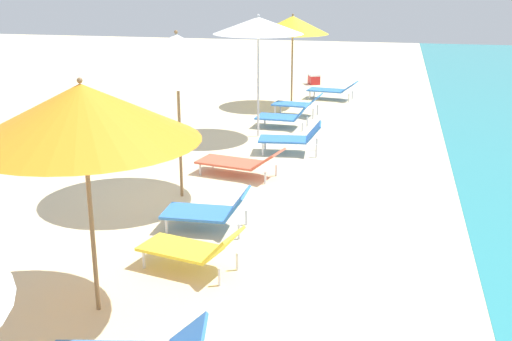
{
  "coord_description": "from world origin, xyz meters",
  "views": [
    {
      "loc": [
        2.48,
        5.95,
        3.61
      ],
      "look_at": [
        0.93,
        13.06,
        1.33
      ],
      "focal_mm": 44.44,
      "sensor_mm": 36.0,
      "label": 1
    }
  ],
  "objects_px": {
    "lounger_sixth_inland": "(292,137)",
    "umbrella_farthest": "(293,25)",
    "lounger_sixth_shoreside": "(285,116)",
    "lounger_farthest_inland": "(298,103)",
    "lounger_farthest_shoreside": "(333,89)",
    "umbrella_fourth": "(82,113)",
    "lounger_fourth_shoreside": "(193,248)",
    "cooler_box": "(314,79)",
    "lounger_fifth_shoreside": "(241,161)",
    "lounger_fifth_inland": "(209,210)",
    "umbrella_sixth": "(258,26)",
    "umbrella_fifth": "(177,56)"
  },
  "relations": [
    {
      "from": "lounger_sixth_shoreside",
      "to": "lounger_sixth_inland",
      "type": "bearing_deg",
      "value": 107.28
    },
    {
      "from": "cooler_box",
      "to": "umbrella_sixth",
      "type": "bearing_deg",
      "value": -92.66
    },
    {
      "from": "lounger_fifth_inland",
      "to": "lounger_farthest_shoreside",
      "type": "relative_size",
      "value": 0.83
    },
    {
      "from": "lounger_fourth_shoreside",
      "to": "umbrella_fifth",
      "type": "xyz_separation_m",
      "value": [
        -1.04,
        2.61,
        2.05
      ]
    },
    {
      "from": "lounger_sixth_shoreside",
      "to": "cooler_box",
      "type": "height_order",
      "value": "lounger_sixth_shoreside"
    },
    {
      "from": "umbrella_fifth",
      "to": "lounger_sixth_shoreside",
      "type": "distance_m",
      "value": 5.7
    },
    {
      "from": "umbrella_fourth",
      "to": "lounger_sixth_inland",
      "type": "height_order",
      "value": "umbrella_fourth"
    },
    {
      "from": "lounger_sixth_inland",
      "to": "umbrella_fifth",
      "type": "bearing_deg",
      "value": 59.34
    },
    {
      "from": "lounger_fourth_shoreside",
      "to": "lounger_sixth_inland",
      "type": "relative_size",
      "value": 1.04
    },
    {
      "from": "umbrella_sixth",
      "to": "lounger_sixth_inland",
      "type": "bearing_deg",
      "value": -51.73
    },
    {
      "from": "lounger_fourth_shoreside",
      "to": "lounger_fifth_inland",
      "type": "bearing_deg",
      "value": -69.08
    },
    {
      "from": "umbrella_fifth",
      "to": "lounger_sixth_shoreside",
      "type": "xyz_separation_m",
      "value": [
        0.84,
        5.25,
        -2.06
      ]
    },
    {
      "from": "lounger_farthest_inland",
      "to": "umbrella_fourth",
      "type": "bearing_deg",
      "value": 93.26
    },
    {
      "from": "umbrella_farthest",
      "to": "lounger_farthest_inland",
      "type": "relative_size",
      "value": 1.92
    },
    {
      "from": "umbrella_fourth",
      "to": "lounger_farthest_inland",
      "type": "bearing_deg",
      "value": 86.42
    },
    {
      "from": "lounger_sixth_shoreside",
      "to": "lounger_fourth_shoreside",
      "type": "bearing_deg",
      "value": 94.99
    },
    {
      "from": "lounger_fourth_shoreside",
      "to": "lounger_farthest_inland",
      "type": "xyz_separation_m",
      "value": [
        -0.08,
        9.27,
        0.02
      ]
    },
    {
      "from": "umbrella_farthest",
      "to": "cooler_box",
      "type": "relative_size",
      "value": 4.97
    },
    {
      "from": "lounger_fifth_shoreside",
      "to": "lounger_fifth_inland",
      "type": "height_order",
      "value": "lounger_fifth_inland"
    },
    {
      "from": "lounger_sixth_inland",
      "to": "umbrella_fourth",
      "type": "bearing_deg",
      "value": 74.95
    },
    {
      "from": "lounger_sixth_shoreside",
      "to": "lounger_farthest_shoreside",
      "type": "relative_size",
      "value": 0.86
    },
    {
      "from": "umbrella_fourth",
      "to": "lounger_fourth_shoreside",
      "type": "bearing_deg",
      "value": 57.9
    },
    {
      "from": "lounger_farthest_shoreside",
      "to": "umbrella_farthest",
      "type": "bearing_deg",
      "value": 54.62
    },
    {
      "from": "lounger_fourth_shoreside",
      "to": "umbrella_fifth",
      "type": "distance_m",
      "value": 3.48
    },
    {
      "from": "lounger_farthest_inland",
      "to": "cooler_box",
      "type": "distance_m",
      "value": 4.97
    },
    {
      "from": "umbrella_fourth",
      "to": "lounger_sixth_shoreside",
      "type": "relative_size",
      "value": 2.01
    },
    {
      "from": "lounger_fourth_shoreside",
      "to": "lounger_fifth_shoreside",
      "type": "distance_m",
      "value": 3.93
    },
    {
      "from": "umbrella_fourth",
      "to": "lounger_fifth_inland",
      "type": "bearing_deg",
      "value": 77.22
    },
    {
      "from": "lounger_fourth_shoreside",
      "to": "lounger_sixth_shoreside",
      "type": "relative_size",
      "value": 1.08
    },
    {
      "from": "lounger_sixth_shoreside",
      "to": "lounger_sixth_inland",
      "type": "relative_size",
      "value": 0.97
    },
    {
      "from": "umbrella_fifth",
      "to": "umbrella_sixth",
      "type": "height_order",
      "value": "umbrella_fifth"
    },
    {
      "from": "lounger_farthest_shoreside",
      "to": "umbrella_fourth",
      "type": "bearing_deg",
      "value": 92.22
    },
    {
      "from": "lounger_sixth_inland",
      "to": "lounger_farthest_shoreside",
      "type": "distance_m",
      "value": 6.06
    },
    {
      "from": "lounger_sixth_inland",
      "to": "cooler_box",
      "type": "relative_size",
      "value": 2.63
    },
    {
      "from": "lounger_fifth_inland",
      "to": "lounger_sixth_inland",
      "type": "bearing_deg",
      "value": -98.82
    },
    {
      "from": "umbrella_sixth",
      "to": "lounger_sixth_shoreside",
      "type": "distance_m",
      "value": 2.45
    },
    {
      "from": "lounger_farthest_shoreside",
      "to": "cooler_box",
      "type": "height_order",
      "value": "lounger_farthest_shoreside"
    },
    {
      "from": "lounger_fourth_shoreside",
      "to": "umbrella_farthest",
      "type": "height_order",
      "value": "umbrella_farthest"
    },
    {
      "from": "umbrella_sixth",
      "to": "cooler_box",
      "type": "relative_size",
      "value": 5.37
    },
    {
      "from": "lounger_fourth_shoreside",
      "to": "cooler_box",
      "type": "height_order",
      "value": "lounger_fourth_shoreside"
    },
    {
      "from": "lounger_sixth_inland",
      "to": "cooler_box",
      "type": "height_order",
      "value": "lounger_sixth_inland"
    },
    {
      "from": "umbrella_fourth",
      "to": "lounger_fifth_inland",
      "type": "height_order",
      "value": "umbrella_fourth"
    },
    {
      "from": "lounger_fifth_inland",
      "to": "umbrella_farthest",
      "type": "xyz_separation_m",
      "value": [
        -0.3,
        9.25,
        1.93
      ]
    },
    {
      "from": "lounger_sixth_inland",
      "to": "umbrella_farthest",
      "type": "height_order",
      "value": "umbrella_farthest"
    },
    {
      "from": "lounger_sixth_shoreside",
      "to": "lounger_farthest_inland",
      "type": "bearing_deg",
      "value": -90.94
    },
    {
      "from": "lounger_farthest_inland",
      "to": "lounger_farthest_shoreside",
      "type": "bearing_deg",
      "value": -98.79
    },
    {
      "from": "umbrella_fourth",
      "to": "cooler_box",
      "type": "distance_m",
      "value": 15.56
    },
    {
      "from": "lounger_farthest_inland",
      "to": "cooler_box",
      "type": "bearing_deg",
      "value": -80.61
    },
    {
      "from": "umbrella_sixth",
      "to": "umbrella_farthest",
      "type": "relative_size",
      "value": 1.08
    },
    {
      "from": "lounger_fifth_shoreside",
      "to": "umbrella_farthest",
      "type": "distance_m",
      "value": 6.94
    }
  ]
}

